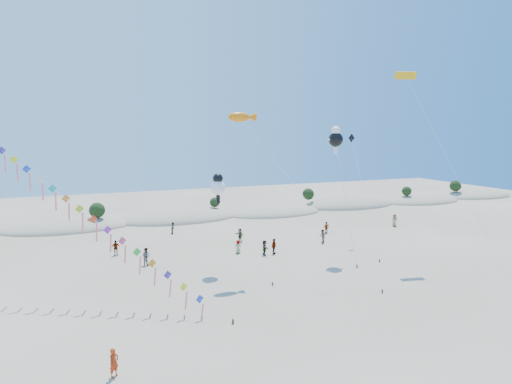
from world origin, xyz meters
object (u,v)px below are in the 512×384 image
at_px(kite_train, 28,171).
at_px(fish_kite, 242,118).
at_px(parafoil_kite, 407,79).
at_px(flyer_foreground, 114,363).

relative_size(kite_train, fish_kite, 1.70).
bearing_deg(kite_train, parafoil_kite, -4.37).
relative_size(kite_train, flyer_foreground, 15.86).
xyz_separation_m(parafoil_kite, flyer_foreground, (-30.84, -13.26, -18.20)).
bearing_deg(parafoil_kite, kite_train, 175.63).
bearing_deg(fish_kite, parafoil_kite, -4.67).
bearing_deg(fish_kite, kite_train, 175.92).
distance_m(fish_kite, parafoil_kite, 18.38).
height_order(kite_train, flyer_foreground, kite_train).
bearing_deg(flyer_foreground, kite_train, 70.01).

